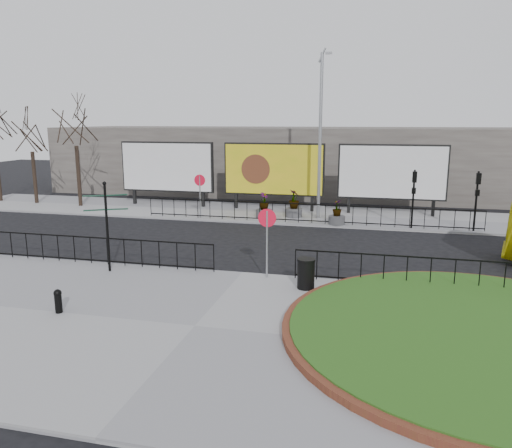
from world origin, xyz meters
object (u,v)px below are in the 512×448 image
(lamp_post, at_px, (320,134))
(planter_a, at_px, (264,208))
(litter_bin, at_px, (306,273))
(planter_c, at_px, (337,216))
(billboard_mid, at_px, (274,170))
(fingerpost_sign, at_px, (107,218))
(bollard, at_px, (58,300))
(planter_b, at_px, (294,206))

(lamp_post, xyz_separation_m, planter_a, (-3.01, -0.70, -4.16))
(lamp_post, xyz_separation_m, litter_bin, (0.99, -12.23, -4.19))
(lamp_post, xyz_separation_m, planter_c, (1.17, -1.60, -4.24))
(litter_bin, height_order, planter_c, planter_c)
(billboard_mid, distance_m, fingerpost_sign, 14.37)
(litter_bin, bearing_deg, bollard, -150.37)
(planter_a, bearing_deg, fingerpost_sign, -106.37)
(billboard_mid, height_order, planter_b, billboard_mid)
(billboard_mid, bearing_deg, planter_a, -90.00)
(lamp_post, relative_size, bollard, 13.11)
(lamp_post, bearing_deg, litter_bin, -85.35)
(fingerpost_sign, xyz_separation_m, bollard, (0.66, -4.03, -1.62))
(lamp_post, bearing_deg, planter_b, -177.21)
(planter_a, distance_m, planter_b, 1.74)
(planter_c, bearing_deg, litter_bin, -90.96)
(planter_c, bearing_deg, bollard, -115.38)
(fingerpost_sign, bearing_deg, planter_c, 29.21)
(billboard_mid, height_order, planter_a, billboard_mid)
(litter_bin, relative_size, planter_b, 0.64)
(fingerpost_sign, bearing_deg, planter_a, 48.64)
(billboard_mid, relative_size, bollard, 8.80)
(lamp_post, distance_m, planter_a, 5.18)
(billboard_mid, height_order, fingerpost_sign, billboard_mid)
(bollard, xyz_separation_m, planter_b, (4.28, 15.96, 0.24))
(lamp_post, relative_size, planter_a, 6.38)
(bollard, bearing_deg, lamp_post, 70.51)
(lamp_post, relative_size, litter_bin, 9.11)
(litter_bin, bearing_deg, planter_c, 89.04)
(lamp_post, height_order, bollard, lamp_post)
(lamp_post, height_order, litter_bin, lamp_post)
(lamp_post, distance_m, fingerpost_sign, 13.83)
(fingerpost_sign, bearing_deg, billboard_mid, 51.64)
(billboard_mid, bearing_deg, lamp_post, -33.25)
(billboard_mid, distance_m, planter_c, 5.85)
(bollard, relative_size, planter_a, 0.49)
(bollard, height_order, planter_b, planter_b)
(litter_bin, height_order, planter_b, planter_b)
(planter_c, bearing_deg, planter_b, 149.13)
(planter_a, distance_m, planter_c, 4.28)
(planter_c, bearing_deg, billboard_mid, 139.48)
(fingerpost_sign, height_order, planter_b, fingerpost_sign)
(billboard_mid, height_order, bollard, billboard_mid)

